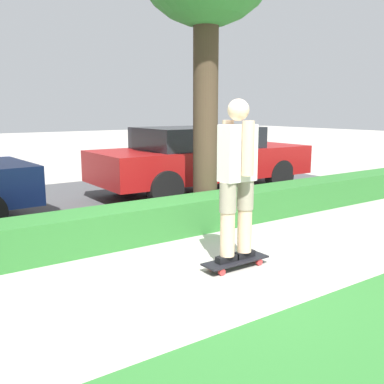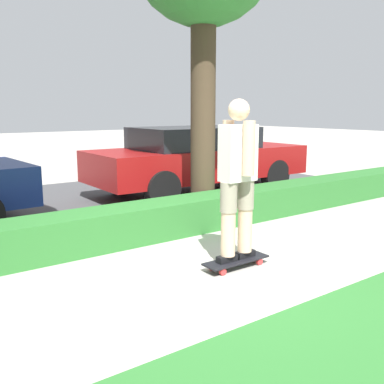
% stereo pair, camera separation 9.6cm
% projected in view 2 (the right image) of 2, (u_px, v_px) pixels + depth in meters
% --- Properties ---
extents(ground_plane, '(60.00, 60.00, 0.00)m').
position_uv_depth(ground_plane, '(216.00, 275.00, 4.69)').
color(ground_plane, '#ADA89E').
extents(street_asphalt, '(13.07, 5.00, 0.01)m').
position_uv_depth(street_asphalt, '(67.00, 206.00, 8.01)').
color(street_asphalt, '#474749').
rests_on(street_asphalt, ground_plane).
extents(hedge_row, '(13.07, 0.60, 0.47)m').
position_uv_depth(hedge_row, '(139.00, 223.00, 5.91)').
color(hedge_row, '#2D702D').
rests_on(hedge_row, ground_plane).
extents(skateboard, '(0.78, 0.24, 0.09)m').
position_uv_depth(skateboard, '(236.00, 261.00, 4.90)').
color(skateboard, black).
rests_on(skateboard, ground_plane).
extents(skater_person, '(0.50, 0.44, 1.72)m').
position_uv_depth(skater_person, '(238.00, 176.00, 4.73)').
color(skater_person, black).
rests_on(skater_person, skateboard).
extents(parked_car_middle, '(4.58, 1.82, 1.35)m').
position_uv_depth(parked_car_middle, '(198.00, 157.00, 9.17)').
color(parked_car_middle, maroon).
rests_on(parked_car_middle, ground_plane).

